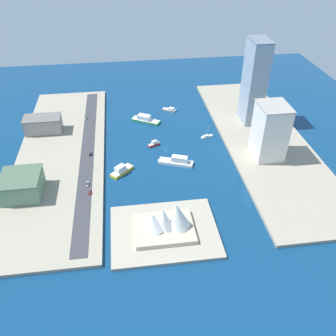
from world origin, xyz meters
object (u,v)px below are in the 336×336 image
at_px(ferry_green_doubledeck, 145,119).
at_px(van_white, 88,184).
at_px(ferry_white_commuter, 177,161).
at_px(opera_landmark, 166,221).
at_px(hotel_broad_white, 270,131).
at_px(tower_tall_glass, 254,82).
at_px(sailboat_small_white, 207,136).
at_px(carpark_squat_concrete, 43,124).
at_px(suv_black, 90,154).
at_px(traffic_light_waterfront, 94,166).
at_px(yacht_sleek_gray, 169,110).
at_px(ferry_yellow_fast, 122,170).
at_px(tugboat_red, 154,144).
at_px(pickup_red, 89,192).
at_px(terminal_long_green, 22,185).
at_px(sedan_silver, 86,118).

distance_m(ferry_green_doubledeck, van_white, 107.16).
relative_size(ferry_white_commuter, opera_landmark, 0.78).
bearing_deg(hotel_broad_white, tower_tall_glass, -95.27).
relative_size(sailboat_small_white, hotel_broad_white, 0.26).
height_order(carpark_squat_concrete, suv_black, carpark_squat_concrete).
xyz_separation_m(traffic_light_waterfront, opera_landmark, (-46.97, 69.90, 2.97)).
relative_size(carpark_squat_concrete, traffic_light_waterfront, 5.00).
relative_size(sailboat_small_white, van_white, 2.28).
height_order(carpark_squat_concrete, hotel_broad_white, hotel_broad_white).
relative_size(yacht_sleek_gray, carpark_squat_concrete, 0.45).
height_order(ferry_yellow_fast, carpark_squat_concrete, carpark_squat_concrete).
relative_size(tugboat_red, carpark_squat_concrete, 0.35).
bearing_deg(traffic_light_waterfront, tugboat_red, -146.44).
xyz_separation_m(tugboat_red, hotel_broad_white, (-88.87, 30.36, 23.07)).
bearing_deg(carpark_squat_concrete, opera_landmark, 124.45).
xyz_separation_m(yacht_sleek_gray, ferry_white_commuter, (6.73, 92.31, 1.10)).
bearing_deg(opera_landmark, carpark_squat_concrete, -55.55).
distance_m(tugboat_red, opera_landmark, 103.11).
xyz_separation_m(carpark_squat_concrete, opera_landmark, (-93.34, 136.06, 0.13)).
bearing_deg(carpark_squat_concrete, ferry_white_commuter, 150.58).
bearing_deg(tugboat_red, pickup_red, 49.18).
bearing_deg(yacht_sleek_gray, ferry_white_commuter, 85.83).
distance_m(yacht_sleek_gray, ferry_white_commuter, 92.56).
xyz_separation_m(sailboat_small_white, van_white, (102.22, 58.44, 2.50)).
height_order(traffic_light_waterfront, opera_landmark, opera_landmark).
relative_size(tugboat_red, hotel_broad_white, 0.26).
height_order(ferry_green_doubledeck, ferry_yellow_fast, ferry_yellow_fast).
bearing_deg(hotel_broad_white, tugboat_red, -18.86).
relative_size(hotel_broad_white, traffic_light_waterfront, 6.84).
bearing_deg(carpark_squat_concrete, hotel_broad_white, 160.99).
bearing_deg(traffic_light_waterfront, carpark_squat_concrete, -54.97).
distance_m(ferry_yellow_fast, hotel_broad_white, 119.75).
xyz_separation_m(ferry_yellow_fast, van_white, (25.10, 15.08, 0.96)).
bearing_deg(traffic_light_waterfront, ferry_white_commuter, -177.13).
bearing_deg(traffic_light_waterfront, tower_tall_glass, -156.44).
bearing_deg(van_white, terminal_long_green, 4.74).
bearing_deg(suv_black, tower_tall_glass, -164.50).
distance_m(terminal_long_green, suv_black, 62.64).
bearing_deg(tower_tall_glass, sedan_silver, -8.41).
height_order(carpark_squat_concrete, traffic_light_waterfront, carpark_squat_concrete).
height_order(sailboat_small_white, terminal_long_green, terminal_long_green).
bearing_deg(yacht_sleek_gray, hotel_broad_white, 125.55).
height_order(tugboat_red, suv_black, tugboat_red).
bearing_deg(suv_black, carpark_squat_concrete, -46.08).
xyz_separation_m(ferry_white_commuter, hotel_broad_white, (-73.24, 0.77, 22.20)).
bearing_deg(tower_tall_glass, pickup_red, 31.61).
xyz_separation_m(ferry_yellow_fast, traffic_light_waterfront, (20.86, -2.89, 4.37)).
distance_m(yacht_sleek_gray, van_white, 136.71).
height_order(sailboat_small_white, sedan_silver, sailboat_small_white).
height_order(terminal_long_green, van_white, terminal_long_green).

